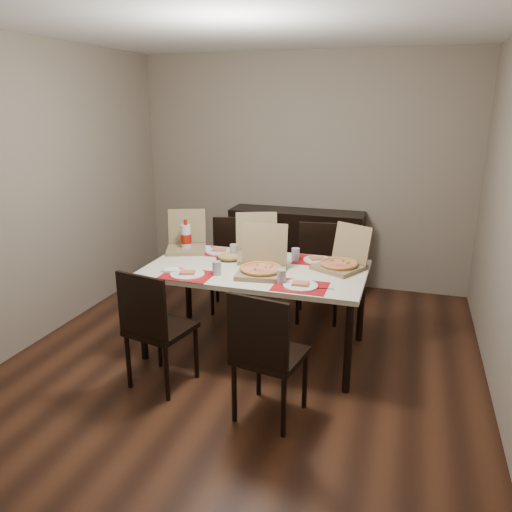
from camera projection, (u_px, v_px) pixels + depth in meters
name	position (u px, v px, depth m)	size (l,w,h in m)	color
ground	(247.00, 357.00, 4.24)	(3.80, 4.00, 0.02)	#3E2013
room_walls	(263.00, 144.00, 4.12)	(3.84, 4.02, 2.62)	gray
sideboard	(296.00, 249.00, 5.72)	(1.50, 0.40, 0.90)	black
dining_table	(256.00, 275.00, 4.16)	(1.80, 1.00, 0.75)	beige
chair_near_left	(154.00, 325.00, 3.63)	(0.49, 0.49, 0.93)	black
chair_near_right	(266.00, 352.00, 3.24)	(0.49, 0.49, 0.93)	black
chair_far_left	(232.00, 260.00, 5.14)	(0.51, 0.51, 0.93)	black
chair_far_right	(319.00, 267.00, 4.91)	(0.48, 0.48, 0.93)	black
setting_near_left	(193.00, 272.00, 3.96)	(0.50, 0.30, 0.11)	#A80B11
setting_near_right	(295.00, 283.00, 3.72)	(0.45, 0.30, 0.11)	#A80B11
setting_far_left	(221.00, 251.00, 4.54)	(0.44, 0.30, 0.11)	#A80B11
setting_far_right	(311.00, 258.00, 4.31)	(0.50, 0.30, 0.11)	#A80B11
napkin_loose	(267.00, 267.00, 4.12)	(0.12, 0.11, 0.02)	white
pizza_box_center	(262.00, 267.00, 3.98)	(0.42, 0.46, 0.37)	olive
pizza_box_right	(341.00, 262.00, 4.10)	(0.48, 0.50, 0.35)	olive
pizza_box_left	(187.00, 243.00, 4.63)	(0.47, 0.49, 0.35)	olive
pizza_box_extra	(257.00, 251.00, 4.39)	(0.49, 0.52, 0.37)	olive
faina_plate	(229.00, 257.00, 4.37)	(0.23, 0.23, 0.03)	black
dip_bowl	(273.00, 260.00, 4.30)	(0.12, 0.12, 0.03)	white
soda_bottle	(186.00, 238.00, 4.57)	(0.10, 0.10, 0.30)	silver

